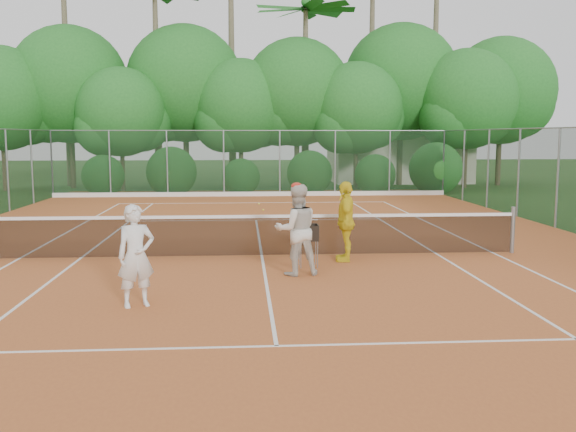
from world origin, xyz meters
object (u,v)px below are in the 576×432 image
object	(u,v)px
player_yellow	(346,221)
ball_hopper	(308,233)
player_white	(136,256)
player_center_grp	(297,230)

from	to	relation	value
player_yellow	ball_hopper	xyz separation A→B (m)	(-0.88, -0.58, -0.17)
player_yellow	ball_hopper	world-z (taller)	player_yellow
player_white	player_center_grp	xyz separation A→B (m)	(2.79, 2.20, 0.08)
player_yellow	ball_hopper	distance (m)	1.07
player_center_grp	player_yellow	size ratio (longest dim) A/B	1.04
player_center_grp	ball_hopper	size ratio (longest dim) A/B	2.05
player_white	ball_hopper	xyz separation A→B (m)	(3.11, 2.99, -0.12)
ball_hopper	player_white	bearing A→B (deg)	-153.08
player_center_grp	player_yellow	world-z (taller)	player_center_grp
player_white	player_yellow	bearing A→B (deg)	17.89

